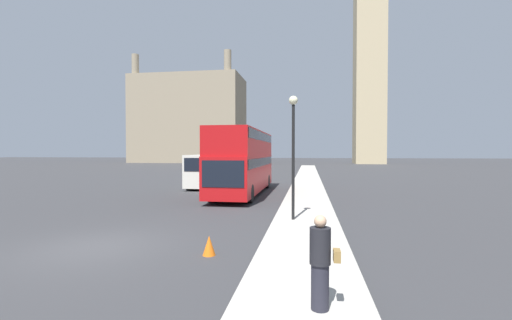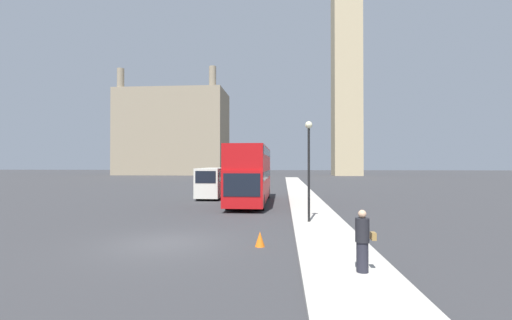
% 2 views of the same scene
% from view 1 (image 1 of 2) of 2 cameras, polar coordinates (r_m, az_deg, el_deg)
% --- Properties ---
extents(ground_plane, '(300.00, 300.00, 0.00)m').
position_cam_1_polar(ground_plane, '(11.75, -25.34, -12.98)').
color(ground_plane, '#333335').
extents(sidewalk_strip, '(2.60, 120.00, 0.15)m').
position_cam_1_polar(sidewalk_strip, '(9.83, 8.02, -15.27)').
color(sidewalk_strip, '#ADA89E').
rests_on(sidewalk_strip, ground_plane).
extents(clock_tower, '(7.49, 7.66, 69.95)m').
position_cam_1_polar(clock_tower, '(93.10, 18.45, 22.04)').
color(clock_tower, tan).
rests_on(clock_tower, ground_plane).
extents(building_block_distant, '(29.04, 15.22, 28.25)m').
position_cam_1_polar(building_block_distant, '(96.23, -11.03, 6.57)').
color(building_block_distant, gray).
rests_on(building_block_distant, ground_plane).
extents(red_double_decker_bus, '(2.59, 11.52, 4.28)m').
position_cam_1_polar(red_double_decker_bus, '(23.33, -2.05, 0.18)').
color(red_double_decker_bus, '#B71114').
rests_on(red_double_decker_bus, ground_plane).
extents(white_van, '(1.99, 5.89, 2.64)m').
position_cam_1_polar(white_van, '(27.72, -8.21, -1.68)').
color(white_van, silver).
rests_on(white_van, ground_plane).
extents(pedestrian, '(0.53, 0.37, 1.65)m').
position_cam_1_polar(pedestrian, '(6.28, 10.72, -16.43)').
color(pedestrian, '#23232D').
rests_on(pedestrian, sidewalk_strip).
extents(street_lamp, '(0.36, 0.36, 4.98)m').
position_cam_1_polar(street_lamp, '(13.86, 6.23, 3.85)').
color(street_lamp, black).
rests_on(street_lamp, sidewalk_strip).
extents(parked_sedan, '(1.75, 4.37, 1.48)m').
position_cam_1_polar(parked_sedan, '(45.09, -2.76, -1.43)').
color(parked_sedan, navy).
rests_on(parked_sedan, ground_plane).
extents(traffic_cone, '(0.36, 0.36, 0.55)m').
position_cam_1_polar(traffic_cone, '(9.91, -7.82, -13.93)').
color(traffic_cone, orange).
rests_on(traffic_cone, ground_plane).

